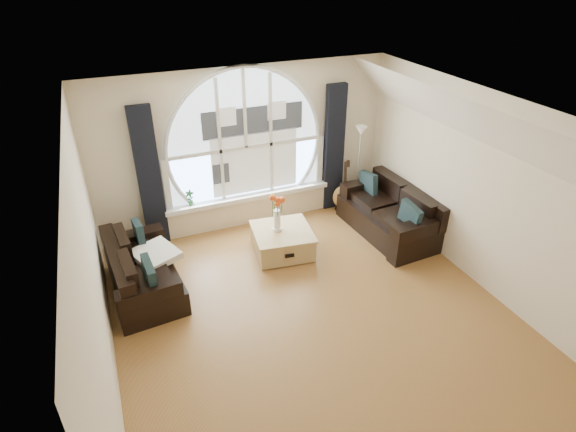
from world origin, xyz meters
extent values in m
cube|color=brown|center=(0.00, 0.00, 0.00)|extent=(5.00, 5.50, 0.01)
cube|color=silver|center=(0.00, 0.00, 2.70)|extent=(5.00, 5.50, 0.01)
cube|color=beige|center=(0.00, 2.75, 1.35)|extent=(5.00, 0.01, 2.70)
cube|color=beige|center=(0.00, -2.75, 1.35)|extent=(5.00, 0.01, 2.70)
cube|color=beige|center=(-2.50, 0.00, 1.35)|extent=(0.01, 5.50, 2.70)
cube|color=beige|center=(2.50, 0.00, 1.35)|extent=(0.01, 5.50, 2.70)
cube|color=silver|center=(2.20, 0.00, 2.35)|extent=(0.92, 5.50, 0.72)
cube|color=silver|center=(0.00, 2.72, 1.62)|extent=(2.60, 0.06, 2.15)
cube|color=white|center=(0.00, 2.65, 0.51)|extent=(2.90, 0.22, 0.08)
cube|color=white|center=(0.00, 2.69, 1.62)|extent=(2.76, 0.08, 2.15)
cube|color=silver|center=(0.15, 2.71, 1.50)|extent=(1.70, 0.02, 1.50)
cube|color=black|center=(-1.60, 2.63, 1.15)|extent=(0.35, 0.12, 2.30)
cube|color=black|center=(1.60, 2.63, 1.15)|extent=(0.35, 0.12, 2.30)
cube|color=black|center=(-1.97, 1.41, 0.40)|extent=(0.96, 1.70, 0.73)
cube|color=black|center=(2.05, 1.42, 0.40)|extent=(1.02, 1.88, 0.81)
cube|color=#A5824E|center=(0.18, 1.56, 0.22)|extent=(1.01, 1.01, 0.44)
cube|color=silver|center=(-1.77, 1.50, 0.50)|extent=(0.73, 0.73, 0.10)
cube|color=white|center=(0.11, 1.61, 0.79)|extent=(0.24, 0.24, 0.70)
cube|color=#B2B2B2|center=(1.97, 2.37, 0.80)|extent=(0.24, 0.24, 1.60)
cube|color=brown|center=(1.69, 2.37, 0.53)|extent=(0.41, 0.33, 1.06)
imported|color=#1E6023|center=(-1.01, 2.65, 0.69)|extent=(0.17, 0.14, 0.27)
camera|label=1|loc=(-2.12, -4.22, 4.24)|focal=29.13mm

